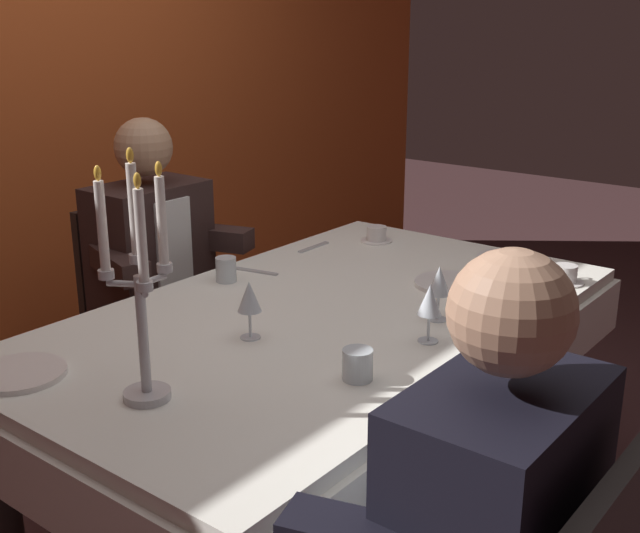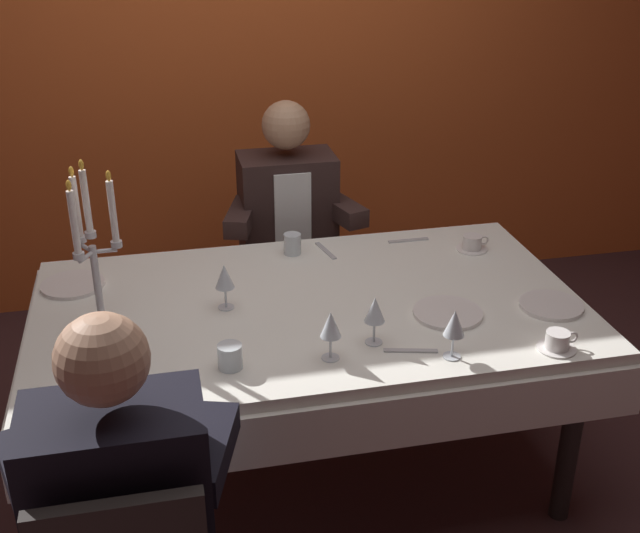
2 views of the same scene
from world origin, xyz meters
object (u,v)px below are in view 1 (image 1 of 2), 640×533
(wine_glass_1, at_px, (249,298))
(coffee_cup_1, at_px, (377,235))
(dinner_plate_0, at_px, (508,259))
(wine_glass_2, at_px, (439,282))
(candelabra, at_px, (140,292))
(water_tumbler_0, at_px, (358,365))
(dinner_plate_2, at_px, (451,283))
(wine_glass_0, at_px, (515,273))
(wine_glass_3, at_px, (430,301))
(seated_diner_1, at_px, (150,254))
(coffee_cup_0, at_px, (565,275))
(seated_diner_0, at_px, (498,527))
(dining_table, at_px, (323,347))
(dinner_plate_1, at_px, (19,373))
(water_tumbler_1, at_px, (226,269))

(wine_glass_1, relative_size, coffee_cup_1, 1.24)
(dinner_plate_0, distance_m, wine_glass_2, 0.68)
(candelabra, xyz_separation_m, coffee_cup_1, (1.43, 0.34, -0.23))
(water_tumbler_0, xyz_separation_m, coffee_cup_1, (1.05, 0.66, -0.01))
(dinner_plate_2, bearing_deg, wine_glass_0, -108.01)
(wine_glass_2, distance_m, wine_glass_3, 0.17)
(coffee_cup_1, bearing_deg, seated_diner_1, 138.09)
(coffee_cup_0, bearing_deg, wine_glass_3, 171.97)
(coffee_cup_1, bearing_deg, dinner_plate_2, -120.40)
(wine_glass_1, relative_size, seated_diner_0, 0.13)
(dining_table, relative_size, wine_glass_0, 11.83)
(coffee_cup_0, xyz_separation_m, coffee_cup_1, (0.03, 0.77, 0.00))
(candelabra, relative_size, wine_glass_0, 3.56)
(wine_glass_3, xyz_separation_m, coffee_cup_1, (0.74, 0.67, -0.09))
(wine_glass_0, xyz_separation_m, seated_diner_1, (-0.28, 1.33, -0.12))
(wine_glass_1, xyz_separation_m, seated_diner_1, (0.37, 0.86, -0.12))
(dinner_plate_0, distance_m, wine_glass_0, 0.52)
(water_tumbler_0, bearing_deg, coffee_cup_0, -6.45)
(wine_glass_1, bearing_deg, coffee_cup_1, 15.14)
(wine_glass_0, distance_m, seated_diner_1, 1.36)
(dinner_plate_2, bearing_deg, seated_diner_1, 108.67)
(dining_table, height_order, water_tumbler_0, water_tumbler_0)
(wine_glass_2, relative_size, coffee_cup_1, 1.24)
(dinner_plate_1, xyz_separation_m, water_tumbler_1, (0.84, 0.11, 0.03))
(water_tumbler_1, xyz_separation_m, seated_diner_1, (0.06, 0.46, -0.05))
(wine_glass_1, height_order, coffee_cup_0, wine_glass_1)
(dinner_plate_1, bearing_deg, dining_table, -20.85)
(water_tumbler_1, height_order, coffee_cup_0, water_tumbler_1)
(candelabra, height_order, coffee_cup_0, candelabra)
(water_tumbler_0, relative_size, seated_diner_0, 0.06)
(dining_table, xyz_separation_m, coffee_cup_0, (0.70, -0.47, 0.15))
(seated_diner_1, bearing_deg, dining_table, -95.37)
(dinner_plate_1, xyz_separation_m, dinner_plate_2, (1.26, -0.50, 0.00))
(dining_table, distance_m, dinner_plate_0, 0.85)
(wine_glass_1, height_order, coffee_cup_1, wine_glass_1)
(water_tumbler_1, relative_size, seated_diner_1, 0.07)
(dinner_plate_1, xyz_separation_m, seated_diner_0, (0.18, -1.20, -0.01))
(wine_glass_0, height_order, seated_diner_0, seated_diner_0)
(wine_glass_3, relative_size, water_tumbler_0, 2.11)
(wine_glass_3, bearing_deg, dinner_plate_0, 10.88)
(dinner_plate_0, height_order, dinner_plate_2, same)
(water_tumbler_0, xyz_separation_m, seated_diner_0, (-0.32, -0.53, -0.04))
(dining_table, bearing_deg, wine_glass_1, 174.40)
(dining_table, xyz_separation_m, water_tumbler_0, (-0.32, -0.35, 0.16))
(dinner_plate_0, distance_m, dinner_plate_2, 0.37)
(water_tumbler_1, height_order, seated_diner_0, seated_diner_0)
(dinner_plate_2, relative_size, coffee_cup_0, 1.80)
(dinner_plate_0, xyz_separation_m, wine_glass_3, (-0.82, -0.16, 0.11))
(wine_glass_2, xyz_separation_m, water_tumbler_1, (-0.13, 0.73, -0.08))
(wine_glass_1, bearing_deg, water_tumbler_0, -94.37)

